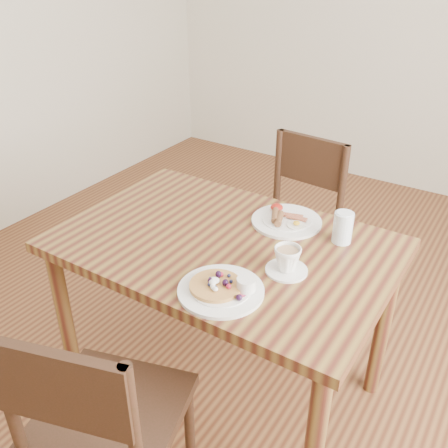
{
  "coord_description": "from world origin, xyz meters",
  "views": [
    {
      "loc": [
        0.84,
        -1.29,
        1.7
      ],
      "look_at": [
        0.0,
        0.0,
        0.82
      ],
      "focal_mm": 40.0,
      "sensor_mm": 36.0,
      "label": 1
    }
  ],
  "objects_px": {
    "pancake_plate": "(222,288)",
    "water_glass": "(343,227)",
    "chair_far": "(293,219)",
    "breakfast_plate": "(285,220)",
    "dining_table": "(224,263)",
    "teacup_saucer": "(287,261)",
    "chair_near": "(100,419)"
  },
  "relations": [
    {
      "from": "chair_far",
      "to": "teacup_saucer",
      "type": "distance_m",
      "value": 0.88
    },
    {
      "from": "breakfast_plate",
      "to": "teacup_saucer",
      "type": "bearing_deg",
      "value": -62.72
    },
    {
      "from": "breakfast_plate",
      "to": "water_glass",
      "type": "relative_size",
      "value": 2.33
    },
    {
      "from": "chair_near",
      "to": "teacup_saucer",
      "type": "height_order",
      "value": "chair_near"
    },
    {
      "from": "chair_near",
      "to": "pancake_plate",
      "type": "distance_m",
      "value": 0.52
    },
    {
      "from": "chair_far",
      "to": "water_glass",
      "type": "height_order",
      "value": "chair_far"
    },
    {
      "from": "dining_table",
      "to": "breakfast_plate",
      "type": "xyz_separation_m",
      "value": [
        0.13,
        0.24,
        0.11
      ]
    },
    {
      "from": "chair_far",
      "to": "pancake_plate",
      "type": "bearing_deg",
      "value": 106.92
    },
    {
      "from": "chair_near",
      "to": "pancake_plate",
      "type": "height_order",
      "value": "chair_near"
    },
    {
      "from": "chair_far",
      "to": "teacup_saucer",
      "type": "relative_size",
      "value": 6.29
    },
    {
      "from": "water_glass",
      "to": "pancake_plate",
      "type": "bearing_deg",
      "value": -112.32
    },
    {
      "from": "breakfast_plate",
      "to": "teacup_saucer",
      "type": "relative_size",
      "value": 1.93
    },
    {
      "from": "dining_table",
      "to": "chair_far",
      "type": "relative_size",
      "value": 1.36
    },
    {
      "from": "dining_table",
      "to": "water_glass",
      "type": "height_order",
      "value": "water_glass"
    },
    {
      "from": "chair_far",
      "to": "water_glass",
      "type": "bearing_deg",
      "value": 134.66
    },
    {
      "from": "chair_near",
      "to": "chair_far",
      "type": "relative_size",
      "value": 1.0
    },
    {
      "from": "pancake_plate",
      "to": "water_glass",
      "type": "relative_size",
      "value": 2.33
    },
    {
      "from": "chair_far",
      "to": "breakfast_plate",
      "type": "distance_m",
      "value": 0.57
    },
    {
      "from": "pancake_plate",
      "to": "dining_table",
      "type": "bearing_deg",
      "value": 121.83
    },
    {
      "from": "pancake_plate",
      "to": "teacup_saucer",
      "type": "height_order",
      "value": "teacup_saucer"
    },
    {
      "from": "chair_near",
      "to": "teacup_saucer",
      "type": "distance_m",
      "value": 0.74
    },
    {
      "from": "dining_table",
      "to": "chair_near",
      "type": "relative_size",
      "value": 1.36
    },
    {
      "from": "dining_table",
      "to": "pancake_plate",
      "type": "height_order",
      "value": "pancake_plate"
    },
    {
      "from": "chair_far",
      "to": "pancake_plate",
      "type": "height_order",
      "value": "chair_far"
    },
    {
      "from": "water_glass",
      "to": "teacup_saucer",
      "type": "bearing_deg",
      "value": -106.57
    },
    {
      "from": "breakfast_plate",
      "to": "pancake_plate",
      "type": "bearing_deg",
      "value": -86.09
    },
    {
      "from": "chair_near",
      "to": "teacup_saucer",
      "type": "xyz_separation_m",
      "value": [
        0.27,
        0.62,
        0.3
      ]
    },
    {
      "from": "chair_far",
      "to": "breakfast_plate",
      "type": "xyz_separation_m",
      "value": [
        0.17,
        -0.47,
        0.27
      ]
    },
    {
      "from": "chair_far",
      "to": "chair_near",
      "type": "bearing_deg",
      "value": 97.1
    },
    {
      "from": "chair_near",
      "to": "breakfast_plate",
      "type": "distance_m",
      "value": 0.96
    },
    {
      "from": "pancake_plate",
      "to": "breakfast_plate",
      "type": "relative_size",
      "value": 1.0
    },
    {
      "from": "breakfast_plate",
      "to": "water_glass",
      "type": "bearing_deg",
      "value": -4.09
    }
  ]
}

